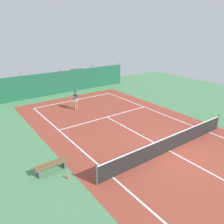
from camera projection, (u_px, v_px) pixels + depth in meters
ground_plane at (169, 151)px, 12.73m from camera, size 36.00×36.00×0.00m
court_surface at (169, 151)px, 12.73m from camera, size 11.02×26.60×0.01m
tennis_net at (170, 143)px, 12.54m from camera, size 10.12×0.10×1.10m
back_fence at (60, 86)px, 24.19m from camera, size 16.30×0.98×2.70m
tennis_player at (76, 99)px, 18.86m from camera, size 0.57×0.82×1.64m
tennis_ball_near_player at (96, 119)px, 17.05m from camera, size 0.07×0.07×0.07m
tennis_ball_midcourt at (111, 108)px, 19.50m from camera, size 0.07×0.07×0.07m
tennis_ball_by_sideline at (68, 132)px, 14.99m from camera, size 0.07×0.07×0.07m
parked_car at (79, 76)px, 28.51m from camera, size 2.30×4.34×1.68m
courtside_bench at (51, 165)px, 10.74m from camera, size 1.60×0.40×0.49m
water_bottle at (68, 177)px, 10.34m from camera, size 0.08×0.08×0.24m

